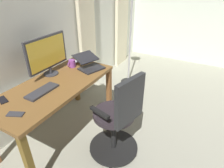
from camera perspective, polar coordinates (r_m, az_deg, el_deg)
back_room_partition at (r=3.02m, az=-13.03°, el=19.17°), size 4.85×0.10×2.57m
curtain_left_panel at (r=4.26m, az=3.01°, el=21.37°), size 0.49×0.06×2.38m
curtain_right_panel at (r=3.19m, az=-7.66°, el=18.45°), size 0.39×0.06×2.38m
desk at (r=2.31m, az=-16.33°, el=-1.93°), size 1.49×0.68×0.72m
office_chair at (r=2.04m, az=1.85°, el=-10.80°), size 0.56×0.56×1.01m
computer_monitor at (r=2.41m, az=-18.62°, el=8.51°), size 0.59×0.18×0.47m
computer_keyboard at (r=2.14m, az=-19.98°, el=-2.02°), size 0.36×0.13×0.02m
laptop at (r=2.54m, az=-6.73°, el=5.84°), size 0.38×0.42×0.17m
computer_mouse at (r=2.75m, az=-10.40°, el=6.58°), size 0.06×0.10×0.04m
cell_phone_by_monitor at (r=1.91m, az=-26.72°, el=-7.99°), size 0.12×0.16×0.01m
cell_phone_face_up at (r=2.17m, az=-29.74°, el=-4.12°), size 0.11×0.16×0.01m
mug_coffee at (r=2.62m, az=-11.80°, el=5.99°), size 0.13×0.09×0.10m
floor_lamp at (r=3.27m, az=5.89°, el=22.49°), size 0.28×0.28×1.88m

